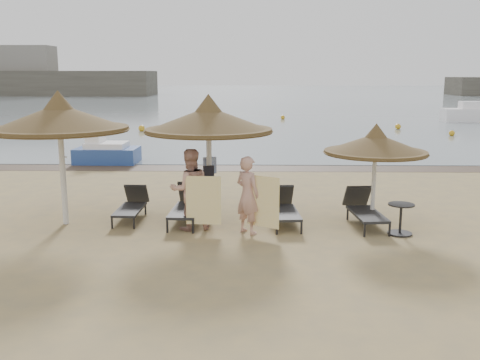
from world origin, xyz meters
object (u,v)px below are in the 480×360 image
object	(u,v)px
palapa_left	(59,118)
lounger_near_left	(188,205)
palapa_right	(376,144)
lounger_near_right	(284,207)
lounger_far_left	(132,205)
pedal_boat	(106,152)
palapa_center	(209,120)
side_table	(400,220)
person_left	(190,183)
lounger_far_right	(364,209)
person_right	(248,189)

from	to	relation	value
palapa_left	lounger_near_left	bearing A→B (deg)	6.87
palapa_right	lounger_near_right	xyz separation A→B (m)	(-2.19, 0.05, -1.59)
lounger_far_left	pedal_boat	xyz separation A→B (m)	(-2.94, 8.55, 0.08)
palapa_left	palapa_center	size ratio (longest dim) A/B	1.03
lounger_near_left	side_table	size ratio (longest dim) A/B	2.83
pedal_boat	person_left	bearing A→B (deg)	-62.94
palapa_right	palapa_left	bearing A→B (deg)	-178.50
palapa_left	lounger_near_right	world-z (taller)	palapa_left
person_left	lounger_far_right	bearing A→B (deg)	169.41
lounger_near_right	person_right	xyz separation A→B (m)	(-0.89, -0.93, 0.67)
lounger_near_right	lounger_far_right	world-z (taller)	lounger_far_right
palapa_left	lounger_near_left	distance (m)	3.71
lounger_far_right	person_right	bearing A→B (deg)	-169.36
palapa_center	lounger_near_left	world-z (taller)	palapa_center
palapa_center	lounger_far_left	bearing A→B (deg)	178.02
lounger_far_right	pedal_boat	world-z (taller)	pedal_boat
lounger_far_left	lounger_near_left	xyz separation A→B (m)	(1.45, -0.18, 0.05)
lounger_near_left	pedal_boat	distance (m)	9.77
palapa_right	lounger_near_left	xyz separation A→B (m)	(-4.59, 0.16, -1.57)
lounger_near_right	pedal_boat	size ratio (longest dim) A/B	0.76
palapa_left	lounger_near_right	size ratio (longest dim) A/B	1.70
person_right	lounger_near_left	bearing A→B (deg)	8.90
lounger_near_left	pedal_boat	size ratio (longest dim) A/B	0.79
lounger_far_left	person_right	distance (m)	3.28
palapa_left	person_left	world-z (taller)	palapa_left
lounger_far_right	person_right	world-z (taller)	person_right
person_left	pedal_boat	bearing A→B (deg)	-81.90
palapa_center	side_table	bearing A→B (deg)	-14.78
palapa_center	person_right	distance (m)	2.10
lounger_far_left	person_left	bearing A→B (deg)	-29.33
side_table	person_right	xyz separation A→B (m)	(-3.52, 0.04, 0.71)
palapa_center	palapa_right	size ratio (longest dim) A/B	1.28
lounger_far_right	pedal_boat	bearing A→B (deg)	129.25
lounger_near_left	lounger_near_right	xyz separation A→B (m)	(2.41, -0.11, -0.02)
person_right	pedal_boat	world-z (taller)	person_right
palapa_right	pedal_boat	xyz separation A→B (m)	(-8.98, 8.89, -1.54)
lounger_near_right	person_right	bearing A→B (deg)	-137.72
person_right	palapa_center	bearing A→B (deg)	-6.54
side_table	pedal_boat	bearing A→B (deg)	133.88
lounger_near_right	person_right	world-z (taller)	person_right
palapa_left	lounger_far_left	xyz separation A→B (m)	(1.53, 0.54, -2.25)
lounger_far_right	lounger_near_right	bearing A→B (deg)	171.29
palapa_center	lounger_near_left	bearing A→B (deg)	-168.51
pedal_boat	side_table	bearing A→B (deg)	-44.68
lounger_far_right	palapa_center	bearing A→B (deg)	169.75
palapa_right	lounger_near_right	size ratio (longest dim) A/B	1.29
palapa_left	lounger_near_right	xyz separation A→B (m)	(5.38, 0.25, -2.22)
palapa_center	side_table	size ratio (longest dim) A/B	4.42
lounger_near_right	lounger_near_left	bearing A→B (deg)	173.42
lounger_near_left	lounger_far_right	bearing A→B (deg)	-0.41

